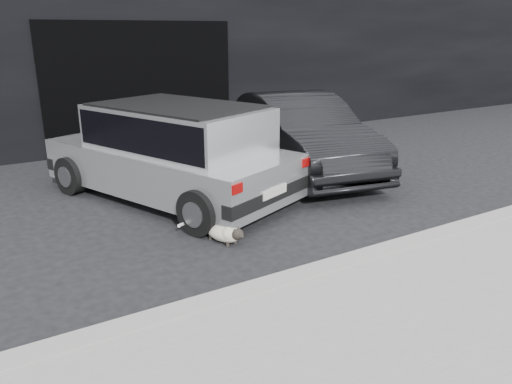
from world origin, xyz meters
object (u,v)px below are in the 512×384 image
cat_siamese (225,233)px  second_car (300,133)px  silver_hatchback (174,148)px  cat_white (203,211)px

cat_siamese → second_car: bearing=-156.2°
silver_hatchback → second_car: (2.50, 0.30, -0.10)m
second_car → cat_siamese: bearing=-129.5°
silver_hatchback → second_car: size_ratio=1.02×
silver_hatchback → cat_white: (-0.13, -1.21, -0.58)m
cat_white → cat_siamese: bearing=-23.8°
silver_hatchback → cat_siamese: silver_hatchback is taller
cat_siamese → cat_white: 0.66m
cat_siamese → cat_white: size_ratio=0.94×
second_car → cat_white: (-2.62, -1.51, -0.49)m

